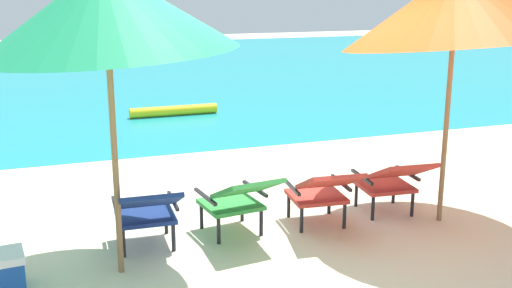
% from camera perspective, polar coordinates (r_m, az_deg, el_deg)
% --- Properties ---
extents(ground_plane, '(40.00, 40.00, 0.00)m').
position_cam_1_polar(ground_plane, '(9.81, -7.04, 0.69)').
color(ground_plane, beige).
extents(ocean_band, '(40.00, 18.00, 0.01)m').
position_cam_1_polar(ocean_band, '(17.57, -12.82, 6.52)').
color(ocean_band, teal).
rests_on(ocean_band, ground_plane).
extents(swim_buoy, '(1.60, 0.18, 0.18)m').
position_cam_1_polar(swim_buoy, '(11.37, -7.59, 3.08)').
color(swim_buoy, yellow).
rests_on(swim_buoy, ocean_band).
extents(lounge_chair_far_left, '(0.57, 0.90, 0.68)m').
position_cam_1_polar(lounge_chair_far_left, '(5.53, -10.04, -5.98)').
color(lounge_chair_far_left, navy).
rests_on(lounge_chair_far_left, ground_plane).
extents(lounge_chair_near_left, '(0.64, 0.94, 0.68)m').
position_cam_1_polar(lounge_chair_near_left, '(5.75, -1.63, -4.96)').
color(lounge_chair_near_left, '#338E3D').
rests_on(lounge_chair_near_left, ground_plane).
extents(lounge_chair_near_right, '(0.61, 0.92, 0.68)m').
position_cam_1_polar(lounge_chair_near_right, '(5.99, 6.17, -4.23)').
color(lounge_chair_near_right, red).
rests_on(lounge_chair_near_right, ground_plane).
extents(lounge_chair_far_right, '(0.61, 0.92, 0.68)m').
position_cam_1_polar(lounge_chair_far_right, '(6.42, 12.50, -3.22)').
color(lounge_chair_far_right, red).
rests_on(lounge_chair_far_right, ground_plane).
extents(beach_umbrella_left, '(2.02, 1.99, 2.52)m').
position_cam_1_polar(beach_umbrella_left, '(4.85, -13.67, 12.00)').
color(beach_umbrella_left, olive).
rests_on(beach_umbrella_left, ground_plane).
extents(beach_umbrella_right, '(2.96, 2.98, 2.56)m').
position_cam_1_polar(beach_umbrella_right, '(6.17, 17.93, 11.90)').
color(beach_umbrella_right, olive).
rests_on(beach_umbrella_right, ground_plane).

